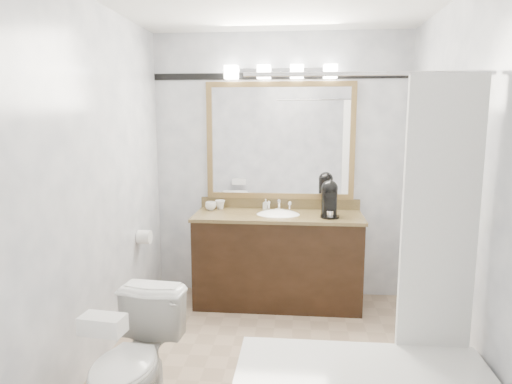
{
  "coord_description": "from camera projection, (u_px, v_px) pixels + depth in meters",
  "views": [
    {
      "loc": [
        0.19,
        -3.05,
        1.73
      ],
      "look_at": [
        -0.14,
        0.35,
        1.16
      ],
      "focal_mm": 32.0,
      "sensor_mm": 36.0,
      "label": 1
    }
  ],
  "objects": [
    {
      "name": "tissue_box",
      "position": [
        103.0,
        324.0,
        2.13
      ],
      "size": [
        0.22,
        0.14,
        0.08
      ],
      "primitive_type": "cube",
      "rotation": [
        0.0,
        0.0,
        -0.12
      ],
      "color": "white",
      "rests_on": "toilet"
    },
    {
      "name": "vanity_light_bar",
      "position": [
        280.0,
        72.0,
        4.15
      ],
      "size": [
        1.02,
        0.14,
        0.12
      ],
      "color": "silver",
      "rests_on": "room"
    },
    {
      "name": "tp_roll",
      "position": [
        144.0,
        237.0,
        3.94
      ],
      "size": [
        0.11,
        0.12,
        0.12
      ],
      "primitive_type": "cylinder",
      "rotation": [
        0.0,
        1.57,
        0.0
      ],
      "color": "white",
      "rests_on": "room"
    },
    {
      "name": "vanity",
      "position": [
        278.0,
        257.0,
        4.22
      ],
      "size": [
        1.53,
        0.58,
        0.97
      ],
      "color": "black",
      "rests_on": "ground"
    },
    {
      "name": "coffee_maker",
      "position": [
        330.0,
        198.0,
        4.03
      ],
      "size": [
        0.17,
        0.21,
        0.32
      ],
      "rotation": [
        0.0,
        0.0,
        0.06
      ],
      "color": "black",
      "rests_on": "vanity"
    },
    {
      "name": "soap_bar",
      "position": [
        279.0,
        210.0,
        4.26
      ],
      "size": [
        0.08,
        0.07,
        0.02
      ],
      "primitive_type": "cube",
      "rotation": [
        0.0,
        0.0,
        -0.3
      ],
      "color": "beige",
      "rests_on": "vanity"
    },
    {
      "name": "toilet",
      "position": [
        134.0,
        364.0,
        2.55
      ],
      "size": [
        0.47,
        0.75,
        0.72
      ],
      "primitive_type": "imported",
      "rotation": [
        0.0,
        0.0,
        -0.1
      ],
      "color": "white",
      "rests_on": "ground"
    },
    {
      "name": "room",
      "position": [
        271.0,
        188.0,
        3.09
      ],
      "size": [
        2.42,
        2.62,
        2.52
      ],
      "color": "tan",
      "rests_on": "ground"
    },
    {
      "name": "accent_stripe",
      "position": [
        281.0,
        76.0,
        4.22
      ],
      "size": [
        2.4,
        0.01,
        0.06
      ],
      "primitive_type": "cube",
      "color": "black",
      "rests_on": "room"
    },
    {
      "name": "mirror",
      "position": [
        280.0,
        141.0,
        4.31
      ],
      "size": [
        1.4,
        0.04,
        1.1
      ],
      "color": "olive",
      "rests_on": "room"
    },
    {
      "name": "cup_right",
      "position": [
        220.0,
        205.0,
        4.38
      ],
      "size": [
        0.12,
        0.12,
        0.09
      ],
      "primitive_type": "imported",
      "rotation": [
        0.0,
        0.0,
        -0.31
      ],
      "color": "white",
      "rests_on": "vanity"
    },
    {
      "name": "cup_left",
      "position": [
        211.0,
        206.0,
        4.33
      ],
      "size": [
        0.13,
        0.13,
        0.08
      ],
      "primitive_type": "imported",
      "rotation": [
        0.0,
        0.0,
        -0.39
      ],
      "color": "white",
      "rests_on": "vanity"
    },
    {
      "name": "soap_bottle_a",
      "position": [
        266.0,
        204.0,
        4.37
      ],
      "size": [
        0.06,
        0.06,
        0.1
      ],
      "primitive_type": "imported",
      "rotation": [
        0.0,
        0.0,
        -0.3
      ],
      "color": "white",
      "rests_on": "vanity"
    }
  ]
}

